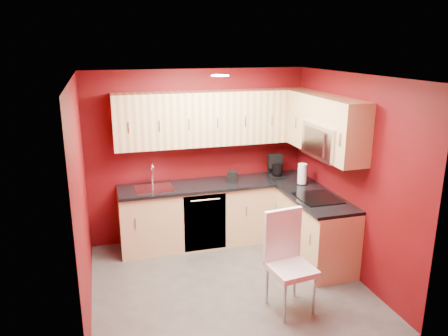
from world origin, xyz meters
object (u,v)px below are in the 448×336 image
sink (154,186)px  paper_towel (302,174)px  microwave (329,141)px  dining_chair (291,264)px  coffee_maker (277,166)px  napkin_holder (232,177)px

sink → paper_towel: 2.09m
microwave → dining_chair: (-0.88, -0.91, -1.11)m
coffee_maker → napkin_holder: size_ratio=2.20×
napkin_holder → sink: bearing=178.7°
sink → dining_chair: size_ratio=0.47×
sink → napkin_holder: 1.12m
napkin_holder → paper_towel: 1.00m
napkin_holder → dining_chair: 1.94m
sink → dining_chair: 2.30m
microwave → napkin_holder: 1.53m
sink → coffee_maker: sink is taller
sink → dining_chair: bearing=-57.6°
microwave → napkin_holder: microwave is taller
microwave → coffee_maker: size_ratio=2.26×
paper_towel → napkin_holder: bearing=158.0°
napkin_holder → paper_towel: size_ratio=0.52×
napkin_holder → paper_towel: paper_towel is taller
microwave → coffee_maker: 1.19m
sink → paper_towel: bearing=-11.0°
coffee_maker → dining_chair: (-0.62, -1.91, -0.52)m
dining_chair → microwave: bearing=38.7°
microwave → paper_towel: microwave is taller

